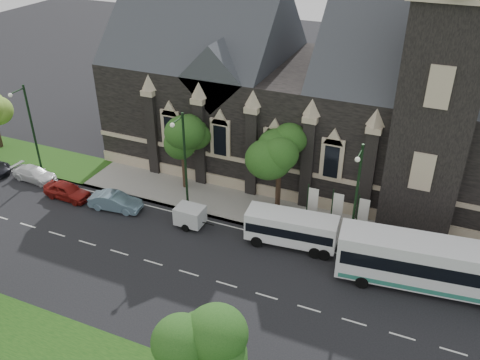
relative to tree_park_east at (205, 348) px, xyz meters
The scene contains 18 objects.
ground 12.10m from the tree_park_east, 123.52° to the left, with size 160.00×160.00×0.00m, color black.
sidewalk 20.33m from the tree_park_east, 108.16° to the left, with size 80.00×5.00×0.15m, color gray.
museum 28.35m from the tree_park_east, 92.16° to the left, with size 40.00×17.70×29.90m.
tree_park_east is the anchor object (origin of this frame).
tree_walk_right 20.29m from the tree_park_east, 98.42° to the left, with size 4.08×4.08×7.80m.
tree_walk_left 23.36m from the tree_park_east, 120.87° to the left, with size 3.91×3.91×7.64m.
street_lamp_near 16.86m from the tree_park_east, 76.89° to the left, with size 0.36×1.88×9.00m.
street_lamp_mid 19.32m from the tree_park_east, 121.79° to the left, with size 0.36×1.88×9.00m.
street_lamp_far 30.90m from the tree_park_east, 147.90° to the left, with size 0.36×1.88×9.00m.
banner_flag_left 18.46m from the tree_park_east, 89.65° to the left, with size 0.90×0.10×4.00m.
banner_flag_center 18.58m from the tree_park_east, 83.43° to the left, with size 0.90×0.10×4.00m.
banner_flag_right 18.91m from the tree_park_east, 77.35° to the left, with size 0.90×0.10×4.00m.
tour_coach 17.81m from the tree_park_east, 55.95° to the left, with size 13.04×4.17×3.74m.
shuttle_bus 15.83m from the tree_park_east, 91.90° to the left, with size 7.14×3.05×2.69m.
box_trailer 17.50m from the tree_park_east, 121.22° to the left, with size 3.28×1.92×1.75m.
sedan 21.75m from the tree_park_east, 138.13° to the left, with size 1.60×4.57×1.51m, color #7494A8.
car_far_red 25.52m from the tree_park_east, 146.08° to the left, with size 1.78×4.42×1.51m, color maroon.
car_far_white 30.40m from the tree_park_east, 149.24° to the left, with size 1.84×4.52×1.31m, color silver.
Camera 1 is at (14.70, -24.66, 24.23)m, focal length 38.19 mm.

